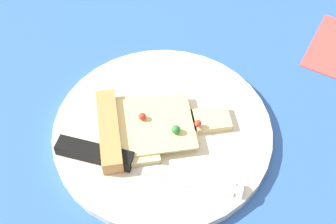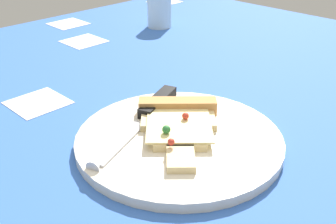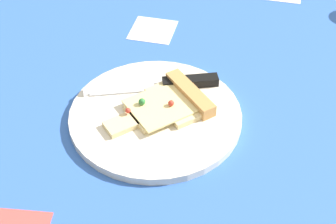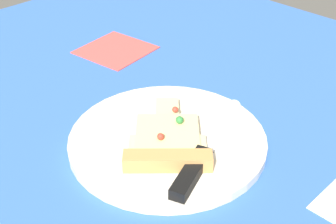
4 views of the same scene
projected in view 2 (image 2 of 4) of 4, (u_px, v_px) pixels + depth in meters
The scene contains 5 objects.
ground_plane at pixel (203, 121), 67.38cm from camera, with size 141.60×141.60×3.00cm.
plate at pixel (179, 140), 57.94cm from camera, with size 29.24×29.24×1.40cm, color silver.
pizza_slice at pixel (178, 122), 59.56cm from camera, with size 17.81×17.83×2.46cm.
knife at pixel (145, 115), 61.67cm from camera, with size 23.21×10.39×2.45cm.
drinking_glass at pixel (159, 12), 109.35cm from camera, with size 6.46×6.46×8.09cm, color silver.
Camera 2 is at (-45.99, -37.25, 31.18)cm, focal length 43.63 mm.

